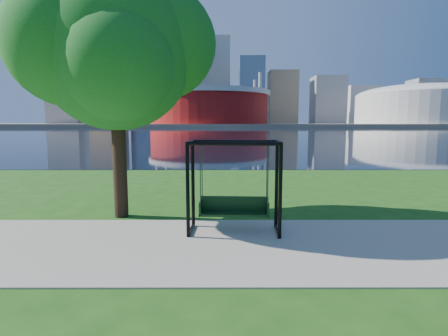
{
  "coord_description": "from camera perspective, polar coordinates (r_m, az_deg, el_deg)",
  "views": [
    {
      "loc": [
        0.01,
        -7.91,
        2.71
      ],
      "look_at": [
        0.02,
        0.0,
        1.68
      ],
      "focal_mm": 28.0,
      "sensor_mm": 36.0,
      "label": 1
    }
  ],
  "objects": [
    {
      "name": "park_tree",
      "position": [
        10.6,
        -17.51,
        18.16
      ],
      "size": [
        5.5,
        4.97,
        6.83
      ],
      "color": "black",
      "rests_on": "ground"
    },
    {
      "name": "stadium",
      "position": [
        243.39,
        -2.46,
        10.1
      ],
      "size": [
        83.0,
        83.0,
        32.0
      ],
      "color": "maroon",
      "rests_on": "far_bank"
    },
    {
      "name": "path",
      "position": [
        7.89,
        -0.12,
        -12.56
      ],
      "size": [
        120.0,
        4.0,
        0.03
      ],
      "primitive_type": "cube",
      "color": "#9E937F",
      "rests_on": "ground"
    },
    {
      "name": "ground",
      "position": [
        8.36,
        -0.12,
        -11.48
      ],
      "size": [
        900.0,
        900.0,
        0.0
      ],
      "primitive_type": "plane",
      "color": "#1E5114",
      "rests_on": "ground"
    },
    {
      "name": "far_bank",
      "position": [
        313.92,
        -0.07,
        7.08
      ],
      "size": [
        900.0,
        228.0,
        2.0
      ],
      "primitive_type": "cube",
      "color": "#937F60",
      "rests_on": "ground"
    },
    {
      "name": "river",
      "position": [
        109.95,
        -0.07,
        5.99
      ],
      "size": [
        900.0,
        180.0,
        0.02
      ],
      "primitive_type": "cube",
      "color": "black",
      "rests_on": "ground"
    },
    {
      "name": "arena",
      "position": [
        278.21,
        29.37,
        9.17
      ],
      "size": [
        84.0,
        84.0,
        26.56
      ],
      "color": "beige",
      "rests_on": "far_bank"
    },
    {
      "name": "skyline",
      "position": [
        329.01,
        -0.83,
        13.18
      ],
      "size": [
        392.0,
        66.0,
        96.5
      ],
      "color": "gray",
      "rests_on": "far_bank"
    },
    {
      "name": "swing",
      "position": [
        8.53,
        1.67,
        -3.44
      ],
      "size": [
        2.27,
        1.08,
        2.28
      ],
      "rotation": [
        0.0,
        0.0,
        -0.05
      ],
      "color": "black",
      "rests_on": "ground"
    }
  ]
}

